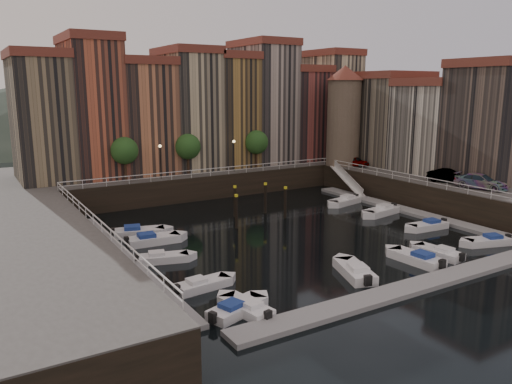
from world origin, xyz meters
TOP-DOWN VIEW (x-y plane):
  - ground at (0.00, 0.00)m, footprint 200.00×200.00m
  - quay_far at (0.00, 26.00)m, footprint 80.00×20.00m
  - quay_right at (28.00, -2.00)m, footprint 20.00×36.00m
  - dock_left at (-16.20, -1.00)m, footprint 2.00×28.00m
  - dock_right at (16.20, -1.00)m, footprint 2.00×28.00m
  - dock_near at (0.00, -17.00)m, footprint 30.00×2.00m
  - mountains at (1.72, 110.00)m, footprint 145.00×100.00m
  - far_terrace at (3.31, 23.50)m, footprint 48.70×10.30m
  - right_terrace at (26.50, 3.80)m, footprint 9.30×24.30m
  - corner_tower at (20.00, 14.50)m, footprint 5.20×5.20m
  - promenade_trees at (-1.33, 18.20)m, footprint 21.20×3.20m
  - street_lamps at (-1.00, 17.20)m, footprint 10.36×0.36m
  - railings at (0.00, 4.88)m, footprint 36.08×34.04m
  - gangway at (17.10, 10.00)m, footprint 2.78×8.32m
  - mooring_pilings at (0.01, 5.03)m, footprint 6.77×4.34m
  - boat_left_0 at (-12.88, -14.03)m, footprint 4.48×2.79m
  - boat_left_1 at (-13.04, -9.37)m, footprint 4.26×1.90m
  - boat_left_2 at (-13.44, -2.62)m, footprint 4.32×2.54m
  - boat_left_3 at (-12.50, 2.38)m, footprint 5.00×2.09m
  - boat_left_4 at (-12.85, 5.39)m, footprint 5.07×2.99m
  - boat_right_0 at (13.20, -13.45)m, footprint 4.50×2.78m
  - boat_right_1 at (12.68, -7.19)m, footprint 4.57×2.02m
  - boat_right_2 at (12.95, -0.56)m, footprint 5.09×2.58m
  - boat_right_3 at (12.84, 5.43)m, footprint 4.96×2.74m
  - boat_near_0 at (-12.22, -14.19)m, footprint 2.20×4.33m
  - boat_near_1 at (-2.23, -13.05)m, footprint 3.26×5.04m
  - boat_near_2 at (4.03, -13.45)m, footprint 2.10×4.92m
  - boat_near_3 at (6.82, -13.32)m, footprint 1.99×4.43m
  - car_a at (20.56, 12.45)m, footprint 2.77×4.28m
  - car_b at (21.35, -2.49)m, footprint 2.98×4.96m
  - car_c at (21.35, -6.60)m, footprint 3.70×5.90m

SIDE VIEW (x-z plane):
  - ground at x=0.00m, z-range 0.00..0.00m
  - dock_left at x=-16.20m, z-range 0.00..0.35m
  - dock_right at x=16.20m, z-range 0.00..0.35m
  - dock_near at x=0.00m, z-range 0.00..0.35m
  - boat_left_1 at x=-13.04m, z-range -0.16..0.81m
  - boat_left_2 at x=-13.44m, z-range -0.16..0.81m
  - boat_near_0 at x=-12.22m, z-range -0.16..0.81m
  - boat_near_3 at x=6.82m, z-range -0.16..0.84m
  - boat_left_0 at x=-12.88m, z-range -0.16..0.84m
  - boat_right_0 at x=13.20m, z-range -0.16..0.85m
  - boat_right_1 at x=12.68m, z-range -0.17..0.86m
  - boat_right_3 at x=12.84m, z-range -0.18..0.93m
  - boat_near_2 at x=4.03m, z-range -0.18..0.93m
  - boat_left_3 at x=-12.50m, z-range -0.19..0.95m
  - boat_near_1 at x=-2.23m, z-range -0.19..0.95m
  - boat_left_4 at x=-12.85m, z-range -0.19..0.95m
  - boat_right_2 at x=12.95m, z-range -0.19..0.96m
  - quay_far at x=0.00m, z-range 0.00..3.00m
  - quay_right at x=28.00m, z-range 0.00..3.00m
  - mooring_pilings at x=0.01m, z-range -0.24..3.54m
  - gangway at x=17.10m, z-range 0.05..3.78m
  - car_a at x=20.56m, z-range 3.00..4.36m
  - car_b at x=21.35m, z-range 3.00..4.54m
  - railings at x=0.00m, z-range 3.53..4.05m
  - car_c at x=21.35m, z-range 3.00..4.60m
  - street_lamps at x=-1.00m, z-range 3.81..7.99m
  - promenade_trees at x=-1.33m, z-range 3.98..9.18m
  - mountains at x=1.72m, z-range -1.08..16.92m
  - right_terrace at x=26.50m, z-range 2.56..16.56m
  - corner_tower at x=20.00m, z-range 3.29..17.09m
  - far_terrace at x=3.31m, z-range 2.20..19.70m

